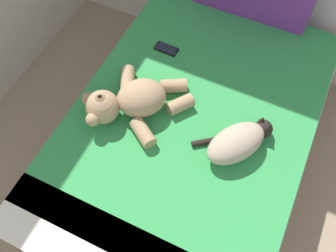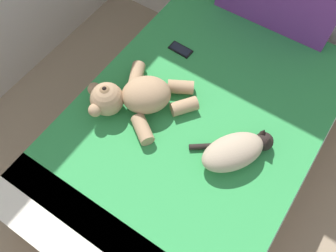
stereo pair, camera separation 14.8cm
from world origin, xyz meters
name	(u,v)px [view 2 (the right image)]	position (x,y,z in m)	size (l,w,h in m)	color
bed	(192,143)	(1.48, 3.43, 0.27)	(1.36, 2.02, 0.55)	olive
cat	(236,151)	(1.78, 3.35, 0.62)	(0.39, 0.40, 0.15)	tan
teddy_bear	(135,97)	(1.16, 3.32, 0.64)	(0.57, 0.53, 0.20)	tan
cell_phone	(180,49)	(1.14, 3.82, 0.55)	(0.15, 0.08, 0.01)	black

